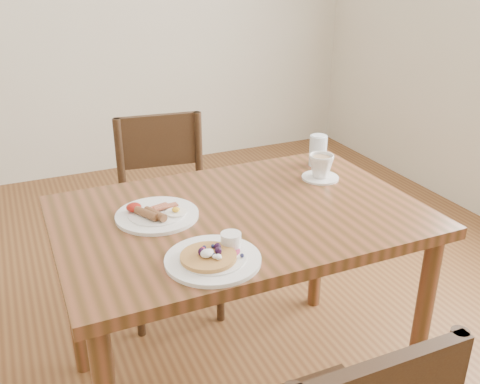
{
  "coord_description": "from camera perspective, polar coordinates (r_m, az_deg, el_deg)",
  "views": [
    {
      "loc": [
        -0.65,
        -1.46,
        1.53
      ],
      "look_at": [
        0.0,
        0.0,
        0.82
      ],
      "focal_mm": 40.0,
      "sensor_mm": 36.0,
      "label": 1
    }
  ],
  "objects": [
    {
      "name": "teacup_saucer",
      "position": [
        2.04,
        8.61,
        2.6
      ],
      "size": [
        0.14,
        0.14,
        0.1
      ],
      "color": "white",
      "rests_on": "dining_table"
    },
    {
      "name": "water_glass",
      "position": [
        2.17,
        8.32,
        4.39
      ],
      "size": [
        0.07,
        0.07,
        0.12
      ],
      "primitive_type": "cylinder",
      "color": "silver",
      "rests_on": "dining_table"
    },
    {
      "name": "pancake_plate",
      "position": [
        1.5,
        -2.81,
        -6.89
      ],
      "size": [
        0.27,
        0.27,
        0.06
      ],
      "color": "white",
      "rests_on": "dining_table"
    },
    {
      "name": "breakfast_plate",
      "position": [
        1.75,
        -8.97,
        -2.34
      ],
      "size": [
        0.27,
        0.27,
        0.04
      ],
      "color": "white",
      "rests_on": "dining_table"
    },
    {
      "name": "chair_far",
      "position": [
        2.43,
        -7.77,
        -1.5
      ],
      "size": [
        0.47,
        0.47,
        0.88
      ],
      "rotation": [
        0.0,
        0.0,
        3.01
      ],
      "color": "#342413",
      "rests_on": "ground"
    },
    {
      "name": "dining_table",
      "position": [
        1.82,
        0.0,
        -4.85
      ],
      "size": [
        1.2,
        0.8,
        0.75
      ],
      "color": "brown",
      "rests_on": "ground"
    },
    {
      "name": "ground",
      "position": [
        2.21,
        0.0,
        -19.78
      ],
      "size": [
        5.0,
        5.0,
        0.0
      ],
      "primitive_type": "plane",
      "color": "brown",
      "rests_on": "ground"
    }
  ]
}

